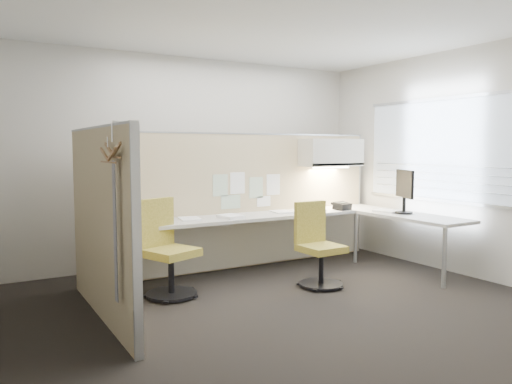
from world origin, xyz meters
TOP-DOWN VIEW (x-y plane):
  - floor at (0.00, 0.00)m, footprint 5.50×4.50m
  - ceiling at (0.00, 0.00)m, footprint 5.50×4.50m
  - wall_back at (0.00, 2.25)m, footprint 5.50×0.02m
  - wall_front at (0.00, -2.25)m, footprint 5.50×0.02m
  - wall_right at (2.75, 0.00)m, footprint 0.02×4.50m
  - window_pane at (2.73, 0.00)m, footprint 0.01×2.80m
  - partition_back at (0.55, 1.60)m, footprint 4.10×0.06m
  - partition_left at (-1.50, 0.50)m, footprint 0.06×2.20m
  - desk at (0.93, 1.13)m, footprint 4.00×2.07m
  - overhead_bin at (1.90, 1.39)m, footprint 0.90×0.36m
  - task_light_strip at (1.90, 1.39)m, footprint 0.60×0.06m
  - pinned_papers at (0.63, 1.57)m, footprint 1.01×0.00m
  - poster at (-1.05, 1.57)m, footprint 0.28×0.00m
  - chair_left at (-0.75, 0.85)m, footprint 0.62×0.63m
  - chair_right at (0.89, 0.36)m, footprint 0.50×0.50m
  - monitor at (2.30, 0.40)m, footprint 0.26×0.49m
  - phone at (1.88, 1.12)m, footprint 0.24×0.22m
  - stapler at (1.43, 1.39)m, footprint 0.14×0.09m
  - tape_dispenser at (1.62, 1.37)m, footprint 0.10×0.06m
  - coat_hook at (-1.58, -0.26)m, footprint 0.18×0.47m
  - paper_stack_0 at (-0.88, 1.31)m, footprint 0.26×0.32m
  - paper_stack_1 at (-0.28, 1.31)m, footprint 0.28×0.33m
  - paper_stack_2 at (0.19, 1.18)m, footprint 0.27×0.33m
  - paper_stack_3 at (1.02, 1.32)m, footprint 0.27×0.33m
  - paper_stack_4 at (1.45, 1.22)m, footprint 0.26×0.32m
  - paper_stack_5 at (2.24, 0.65)m, footprint 0.30×0.35m

SIDE VIEW (x-z plane):
  - floor at x=0.00m, z-range -0.01..0.00m
  - chair_right at x=0.89m, z-range -0.03..0.91m
  - chair_left at x=-0.75m, z-range -0.03..0.99m
  - desk at x=0.93m, z-range 0.24..0.97m
  - paper_stack_3 at x=1.02m, z-range 0.73..0.75m
  - paper_stack_1 at x=-0.28m, z-range 0.73..0.75m
  - paper_stack_4 at x=1.45m, z-range 0.73..0.75m
  - paper_stack_5 at x=2.24m, z-range 0.73..0.75m
  - paper_stack_0 at x=-0.88m, z-range 0.73..0.76m
  - paper_stack_2 at x=0.19m, z-range 0.73..0.77m
  - stapler at x=1.43m, z-range 0.73..0.78m
  - tape_dispenser at x=1.62m, z-range 0.73..0.79m
  - phone at x=1.88m, z-range 0.72..0.84m
  - partition_back at x=0.55m, z-range 0.00..1.75m
  - partition_left at x=-1.50m, z-range 0.00..1.75m
  - pinned_papers at x=0.63m, z-range 0.80..1.27m
  - monitor at x=2.30m, z-range 0.77..1.33m
  - task_light_strip at x=1.90m, z-range 1.29..1.31m
  - wall_back at x=0.00m, z-range 0.00..2.80m
  - wall_front at x=0.00m, z-range 0.00..2.80m
  - wall_right at x=2.75m, z-range 0.00..2.80m
  - coat_hook at x=-1.58m, z-range 0.71..2.11m
  - poster at x=-1.05m, z-range 1.24..1.59m
  - overhead_bin at x=1.90m, z-range 1.32..1.70m
  - window_pane at x=2.73m, z-range 0.90..2.20m
  - ceiling at x=0.00m, z-range 2.80..2.81m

